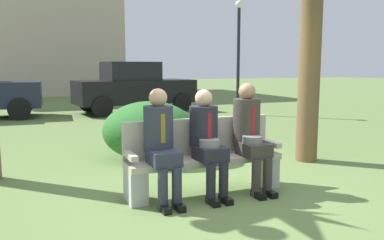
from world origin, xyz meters
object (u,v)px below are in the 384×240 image
Objects in this scene: shrub_mid_lawn at (162,131)px; park_bench at (203,158)px; seated_man_middle at (207,137)px; seated_man_left at (161,139)px; parked_car_far at (134,87)px; shrub_far_lawn at (188,142)px; building_backdrop at (12,14)px; street_lamp at (238,45)px; seated_man_right at (250,131)px; shrub_near_bench at (149,130)px.

park_bench is at bearing -94.58° from shrub_mid_lawn.
park_bench is 0.31m from seated_man_middle.
seated_man_left is 0.32× the size of parked_car_far.
shrub_far_lawn is at bearing -97.52° from parked_car_far.
shrub_mid_lawn is (0.18, 2.24, -0.28)m from seated_man_middle.
parked_car_far is 13.66m from building_backdrop.
building_backdrop is (-2.47, 21.22, 4.11)m from park_bench.
shrub_far_lawn is at bearing -126.33° from street_lamp.
seated_man_right is at bearing -79.57° from shrub_mid_lawn.
parked_car_far is at bearing -72.95° from building_backdrop.
parked_car_far is at bearing 82.48° from shrub_far_lawn.
park_bench is 0.47× the size of parked_car_far.
seated_man_right is at bearing -118.15° from street_lamp.
shrub_near_bench is (-0.09, 1.95, 0.06)m from park_bench.
seated_man_right is 21.90m from building_backdrop.
building_backdrop is (-2.38, 19.27, 4.05)m from shrub_near_bench.
seated_man_right reaches higher than seated_man_middle.
shrub_near_bench is at bearing 76.98° from seated_man_left.
street_lamp reaches higher than seated_man_middle.
seated_man_middle is 8.27m from street_lamp.
parked_car_far is 1.14× the size of street_lamp.
building_backdrop reaches higher than seated_man_left.
seated_man_right is at bearing -72.03° from shrub_near_bench.
shrub_near_bench is at bearing 92.35° from seated_man_middle.
street_lamp is (3.83, 5.21, 1.86)m from shrub_far_lawn.
shrub_mid_lawn is 19.73m from building_backdrop.
parked_car_far is at bearing 84.80° from seated_man_right.
seated_man_middle is at bearing -87.65° from shrub_near_bench.
park_bench is 0.54× the size of street_lamp.
shrub_near_bench is 0.43× the size of street_lamp.
seated_man_right reaches higher than shrub_near_bench.
seated_man_middle is (-0.01, -0.14, 0.28)m from park_bench.
shrub_near_bench is at bearing -132.18° from street_lamp.
shrub_far_lawn is (-0.14, 1.69, -0.42)m from seated_man_right.
seated_man_left is 2.02m from shrub_far_lawn.
building_backdrop is at bearing 98.14° from seated_man_right.
seated_man_left is 0.11× the size of building_backdrop.
seated_man_left is at bearing -125.10° from street_lamp.
seated_man_middle is 0.59m from seated_man_right.
street_lamp reaches higher than shrub_mid_lawn.
shrub_mid_lawn is at bearing -131.34° from street_lamp.
park_bench is 1.41× the size of shrub_mid_lawn.
street_lamp is (4.85, 6.91, 1.46)m from seated_man_left.
shrub_far_lawn is 7.17m from parked_car_far.
street_lamp is at bearing 47.82° from shrub_near_bench.
building_backdrop is at bearing 96.65° from park_bench.
parked_car_far reaches higher than shrub_near_bench.
shrub_mid_lawn is at bearing -82.13° from building_backdrop.
park_bench is 1.96m from shrub_near_bench.
building_backdrop is at bearing 96.58° from seated_man_middle.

